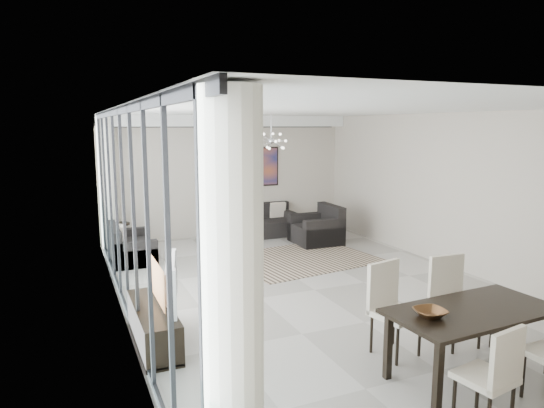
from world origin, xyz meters
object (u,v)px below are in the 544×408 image
coffee_table (221,235)px  sofa_main (254,226)px  television (166,283)px  tv_console (153,325)px  dining_table (472,317)px

coffee_table → sofa_main: 1.00m
coffee_table → television: 5.24m
coffee_table → sofa_main: sofa_main is taller
sofa_main → tv_console: sofa_main is taller
coffee_table → sofa_main: (0.94, 0.33, 0.07)m
television → tv_console: bearing=89.6°
television → dining_table: television is taller
television → dining_table: size_ratio=0.55×
tv_console → dining_table: dining_table is taller
tv_console → television: (0.16, -0.04, 0.53)m
dining_table → coffee_table: bearing=95.2°
coffee_table → television: bearing=-114.6°
television → dining_table: bearing=-114.5°
sofa_main → tv_console: (-3.27, -5.02, -0.02)m
tv_console → coffee_table: bearing=63.6°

